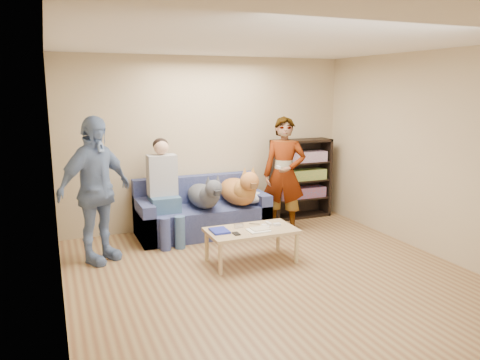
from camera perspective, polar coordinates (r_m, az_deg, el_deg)
name	(u,v)px	position (r m, az deg, el deg)	size (l,w,h in m)	color
ground	(281,283)	(5.34, 5.03, -12.42)	(5.00, 5.00, 0.00)	brown
ceiling	(286,40)	(4.91, 5.57, 16.58)	(5.00, 5.00, 0.00)	white
wall_back	(208,143)	(7.25, -3.93, 4.57)	(4.50, 4.50, 0.00)	tan
wall_left	(55,185)	(4.41, -21.60, -0.53)	(5.00, 5.00, 0.00)	tan
wall_right	(445,156)	(6.32, 23.70, 2.67)	(5.00, 5.00, 0.00)	tan
blanket	(251,197)	(7.03, 1.40, -2.15)	(0.48, 0.40, 0.16)	#B9B9BE
person_standing_right	(284,175)	(6.99, 5.41, 0.65)	(0.63, 0.41, 1.72)	gray
person_standing_left	(95,190)	(5.96, -17.24, -1.20)	(1.06, 0.44, 1.81)	#7189B5
held_controller	(278,167)	(6.70, 4.71, 1.59)	(0.04, 0.12, 0.03)	silver
notebook_blue	(220,231)	(5.70, -2.51, -6.20)	(0.20, 0.26, 0.03)	#1C289C
papers	(258,230)	(5.73, 2.26, -6.15)	(0.26, 0.20, 0.01)	white
magazine	(260,229)	(5.75, 2.46, -5.93)	(0.22, 0.17, 0.01)	beige
camera_silver	(239,226)	(5.85, -0.16, -5.59)	(0.11, 0.06, 0.05)	silver
controller_a	(268,223)	(5.99, 3.47, -5.30)	(0.04, 0.13, 0.03)	white
controller_b	(277,224)	(5.96, 4.51, -5.41)	(0.09, 0.06, 0.03)	silver
headphone_cup_a	(267,227)	(5.86, 3.28, -5.74)	(0.07, 0.07, 0.02)	silver
headphone_cup_b	(264,225)	(5.93, 2.94, -5.53)	(0.07, 0.07, 0.02)	white
pen_orange	(255,233)	(5.65, 1.87, -6.44)	(0.01, 0.01, 0.14)	orange
pen_black	(254,224)	(6.00, 1.76, -5.37)	(0.01, 0.01, 0.14)	black
wallet	(236,234)	(5.60, -0.46, -6.56)	(0.07, 0.12, 0.01)	black
sofa	(202,214)	(6.99, -4.71, -4.21)	(1.90, 0.85, 0.82)	#515B93
person_seated	(164,187)	(6.60, -9.25, -0.84)	(0.40, 0.73, 1.47)	#3F648C
dog_gray	(205,195)	(6.71, -4.32, -1.85)	(0.38, 1.24, 0.56)	#4A4E54
dog_tan	(240,190)	(6.88, -0.05, -1.25)	(0.44, 1.18, 0.63)	#AB7A34
coffee_table	(251,233)	(5.81, 1.40, -6.44)	(1.10, 0.60, 0.42)	tan
bookshelf	(300,177)	(7.82, 7.37, 0.39)	(1.00, 0.34, 1.30)	black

